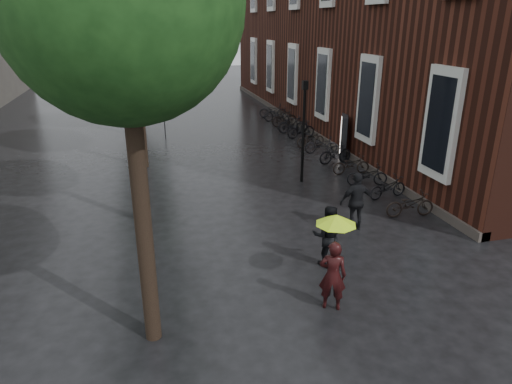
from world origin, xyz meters
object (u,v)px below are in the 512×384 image
object	(u,v)px
pedestrian_walking	(357,202)
ad_lightbox	(344,136)
person_burgundy	(333,276)
parked_bicycles	(313,138)
lamp_post	(304,122)
person_black	(328,236)

from	to	relation	value
pedestrian_walking	ad_lightbox	size ratio (longest dim) A/B	0.93
person_burgundy	ad_lightbox	size ratio (longest dim) A/B	0.84
person_burgundy	parked_bicycles	bearing A→B (deg)	-85.04
lamp_post	ad_lightbox	bearing A→B (deg)	43.61
person_burgundy	lamp_post	bearing A→B (deg)	-81.00
person_black	pedestrian_walking	xyz separation A→B (m)	(1.70, 1.83, 0.08)
person_black	lamp_post	size ratio (longest dim) A/B	0.42
person_burgundy	parked_bicycles	world-z (taller)	person_burgundy
ad_lightbox	parked_bicycles	bearing A→B (deg)	135.34
pedestrian_walking	parked_bicycles	bearing A→B (deg)	-102.10
person_burgundy	person_black	xyz separation A→B (m)	(0.66, 1.88, 0.01)
lamp_post	parked_bicycles	bearing A→B (deg)	64.39
person_black	lamp_post	distance (m)	6.86
person_black	pedestrian_walking	distance (m)	2.50
person_burgundy	person_black	bearing A→B (deg)	-85.29
person_burgundy	person_black	world-z (taller)	person_black
person_burgundy	lamp_post	size ratio (longest dim) A/B	0.42
pedestrian_walking	ad_lightbox	world-z (taller)	ad_lightbox
person_burgundy	parked_bicycles	size ratio (longest dim) A/B	0.09
ad_lightbox	lamp_post	xyz separation A→B (m)	(-3.11, -2.96, 1.44)
parked_bicycles	ad_lightbox	bearing A→B (deg)	-69.04
pedestrian_walking	lamp_post	distance (m)	4.89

